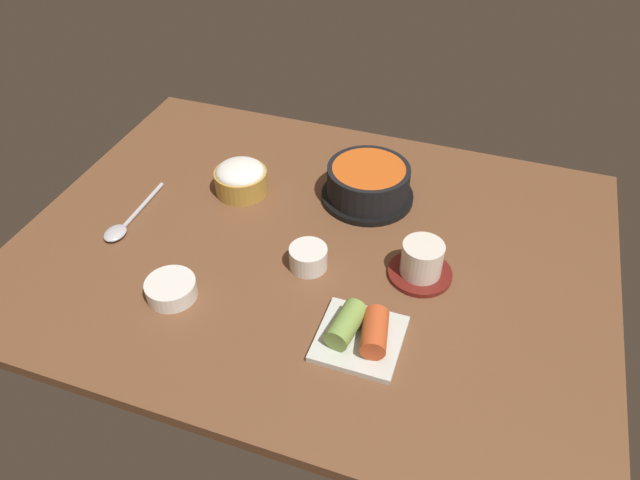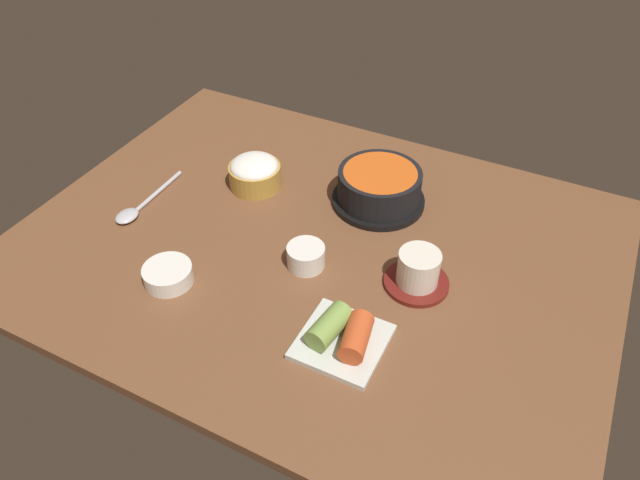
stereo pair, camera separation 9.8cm
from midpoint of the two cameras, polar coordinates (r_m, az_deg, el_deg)
dining_table at (r=102.87cm, az=-3.42°, el=-0.85°), size 100.00×76.00×2.00cm
stone_pot at (r=109.79cm, az=2.08°, el=5.39°), size 17.21×17.21×6.84cm
rice_bowl at (r=113.51cm, az=-10.09°, el=5.81°), size 9.94×9.94×6.14cm
tea_cup_with_saucer at (r=95.03cm, az=6.83°, el=-2.24°), size 10.42×10.42×6.46cm
banchan_cup_center at (r=96.73cm, az=-4.04°, el=-1.77°), size 6.29×6.29×3.81cm
kimchi_plate at (r=85.94cm, az=0.57°, el=-9.05°), size 12.16×12.16×4.69cm
side_bowl_near at (r=96.29cm, az=-16.98°, el=-4.62°), size 7.92×7.92×2.89cm
spoon at (r=112.04cm, az=-20.76°, el=1.27°), size 3.60×17.98×1.35cm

